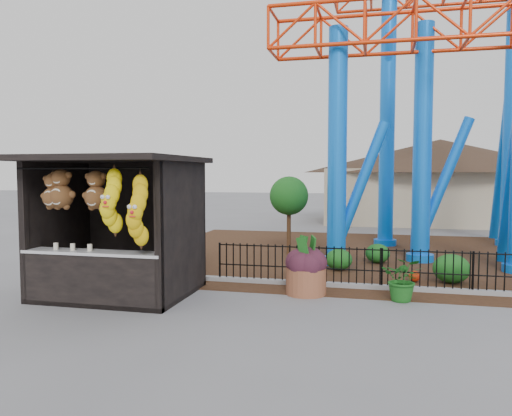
% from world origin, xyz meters
% --- Properties ---
extents(ground, '(120.00, 120.00, 0.00)m').
position_xyz_m(ground, '(0.00, 0.00, 0.00)').
color(ground, slate).
rests_on(ground, ground).
extents(mulch_bed, '(18.00, 12.00, 0.02)m').
position_xyz_m(mulch_bed, '(4.00, 8.00, 0.01)').
color(mulch_bed, '#331E11').
rests_on(mulch_bed, ground).
extents(curb, '(18.00, 0.18, 0.12)m').
position_xyz_m(curb, '(4.00, 3.00, 0.06)').
color(curb, gray).
rests_on(curb, ground).
extents(prize_booth, '(3.50, 3.40, 3.12)m').
position_xyz_m(prize_booth, '(-2.97, 0.89, 1.54)').
color(prize_booth, black).
rests_on(prize_booth, ground).
extents(picket_fence, '(12.20, 0.06, 1.00)m').
position_xyz_m(picket_fence, '(4.90, 3.00, 0.50)').
color(picket_fence, black).
rests_on(picket_fence, ground).
extents(roller_coaster, '(11.00, 6.37, 10.82)m').
position_xyz_m(roller_coaster, '(5.12, 8.23, 6.44)').
color(roller_coaster, '#0E6FF1').
rests_on(roller_coaster, ground).
extents(terracotta_planter, '(1.11, 1.11, 0.61)m').
position_xyz_m(terracotta_planter, '(1.12, 2.17, 0.30)').
color(terracotta_planter, brown).
rests_on(terracotta_planter, ground).
extents(planter_foliage, '(0.70, 0.70, 0.64)m').
position_xyz_m(planter_foliage, '(1.12, 2.17, 0.93)').
color(planter_foliage, '#371622').
rests_on(planter_foliage, terracotta_planter).
extents(potted_plant, '(1.00, 0.91, 0.97)m').
position_xyz_m(potted_plant, '(3.24, 2.05, 0.48)').
color(potted_plant, '#20581A').
rests_on(potted_plant, ground).
extents(landscaping, '(8.38, 3.25, 0.72)m').
position_xyz_m(landscaping, '(4.24, 5.06, 0.31)').
color(landscaping, '#174F17').
rests_on(landscaping, mulch_bed).
extents(pavilion, '(15.00, 15.00, 4.80)m').
position_xyz_m(pavilion, '(6.00, 20.00, 3.07)').
color(pavilion, '#BFAD8C').
rests_on(pavilion, ground).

